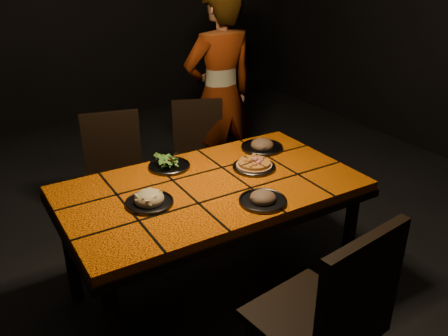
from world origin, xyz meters
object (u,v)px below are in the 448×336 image
plate_pasta (149,200)px  chair_far_right (199,149)px  dining_table (211,197)px  plate_pizza (254,166)px  chair_near (331,315)px  chair_far_left (115,168)px  diner (220,95)px

plate_pasta → chair_far_right: bearing=50.9°
dining_table → plate_pizza: plate_pizza is taller
chair_near → dining_table: bearing=-97.3°
plate_pizza → chair_far_right: bearing=81.2°
chair_far_left → plate_pasta: chair_far_left is taller
chair_far_right → chair_far_left: bearing=-154.7°
dining_table → chair_far_right: (0.46, 1.00, -0.18)m
chair_far_right → plate_pizza: bearing=-75.8°
chair_far_left → plate_pizza: (0.54, -0.93, 0.26)m
chair_far_right → plate_pizza: (-0.15, -0.96, 0.28)m
chair_near → chair_far_right: (0.46, 1.96, -0.09)m
chair_near → chair_far_left: size_ratio=1.14×
diner → chair_near: bearing=71.3°
dining_table → plate_pasta: plate_pasta is taller
chair_far_right → plate_pizza: size_ratio=3.42×
plate_pasta → plate_pizza: bearing=6.0°
chair_near → diner: size_ratio=0.60×
chair_near → chair_far_right: 2.02m
diner → dining_table: bearing=57.6°
dining_table → plate_pizza: bearing=7.9°
chair_near → chair_far_right: bearing=-110.6°
chair_near → chair_far_left: 1.95m
dining_table → plate_pizza: size_ratio=6.45×
dining_table → diner: bearing=57.1°
chair_far_left → chair_far_right: bearing=16.7°
plate_pasta → dining_table: bearing=4.3°
plate_pizza → chair_near: bearing=-107.1°
chair_near → chair_far_left: bearing=-90.8°
chair_far_left → plate_pasta: size_ratio=3.65×
diner → plate_pizza: bearing=69.4°
plate_pizza → diner: bearing=68.9°
plate_pasta → diner: bearing=46.5°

